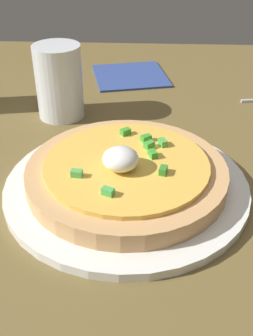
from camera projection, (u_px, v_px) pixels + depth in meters
dining_table at (107, 136)px, 64.67cm from camera, size 91.86×87.92×2.21cm
plate at (126, 185)px, 51.01cm from camera, size 29.69×29.69×1.11cm
pizza at (126, 172)px, 49.89cm from camera, size 24.18×24.18×5.38cm
cup_near at (59, 86)px, 65.43cm from camera, size 7.40×7.40×11.53cm
napkin at (130, 76)px, 82.21cm from camera, size 16.44×16.44×0.40cm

